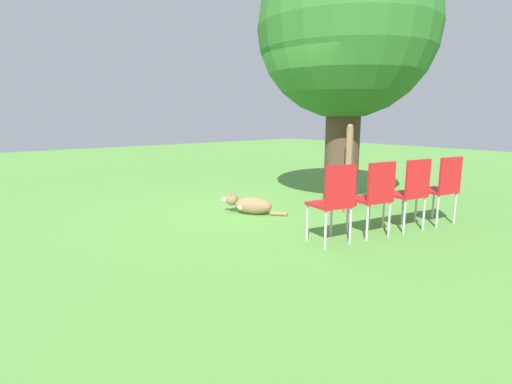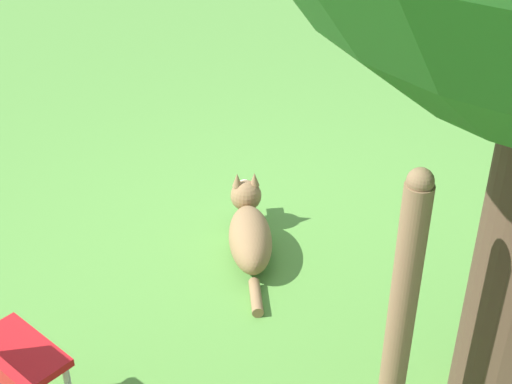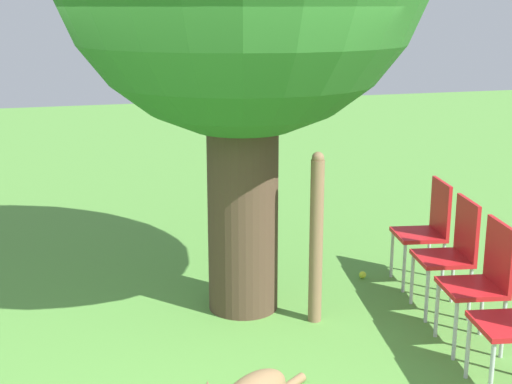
# 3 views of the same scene
# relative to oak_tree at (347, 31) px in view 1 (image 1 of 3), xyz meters

# --- Properties ---
(ground_plane) EXTENTS (30.00, 30.00, 0.00)m
(ground_plane) POSITION_rel_oak_tree_xyz_m (-0.44, -1.15, -2.90)
(ground_plane) COLOR #56933D
(oak_tree) EXTENTS (2.94, 2.94, 4.43)m
(oak_tree) POSITION_rel_oak_tree_xyz_m (0.00, 0.00, 0.00)
(oak_tree) COLOR #4C3828
(oak_tree) RESTS_ON ground_plane
(dog) EXTENTS (0.91, 0.69, 0.38)m
(dog) POSITION_rel_oak_tree_xyz_m (-0.45, -1.69, -2.76)
(dog) COLOR olive
(dog) RESTS_ON ground_plane
(fence_post) EXTENTS (0.11, 0.11, 1.41)m
(fence_post) POSITION_rel_oak_tree_xyz_m (0.49, -0.43, -2.19)
(fence_post) COLOR #846647
(fence_post) RESTS_ON ground_plane
(red_chair_0) EXTENTS (0.49, 0.51, 0.98)m
(red_chair_0) POSITION_rel_oak_tree_xyz_m (1.39, -1.85, -2.34)
(red_chair_0) COLOR red
(red_chair_0) RESTS_ON ground_plane
(red_chair_1) EXTENTS (0.49, 0.51, 0.98)m
(red_chair_1) POSITION_rel_oak_tree_xyz_m (1.52, -1.21, -2.34)
(red_chair_1) COLOR red
(red_chair_1) RESTS_ON ground_plane
(red_chair_2) EXTENTS (0.49, 0.51, 0.98)m
(red_chair_2) POSITION_rel_oak_tree_xyz_m (1.64, -0.58, -2.34)
(red_chair_2) COLOR red
(red_chair_2) RESTS_ON ground_plane
(red_chair_3) EXTENTS (0.49, 0.51, 0.98)m
(red_chair_3) POSITION_rel_oak_tree_xyz_m (1.77, 0.05, -2.34)
(red_chair_3) COLOR red
(red_chair_3) RESTS_ON ground_plane
(tennis_ball) EXTENTS (0.07, 0.07, 0.07)m
(tennis_ball) POSITION_rel_oak_tree_xyz_m (1.26, 0.32, -2.87)
(tennis_ball) COLOR #CCE033
(tennis_ball) RESTS_ON ground_plane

